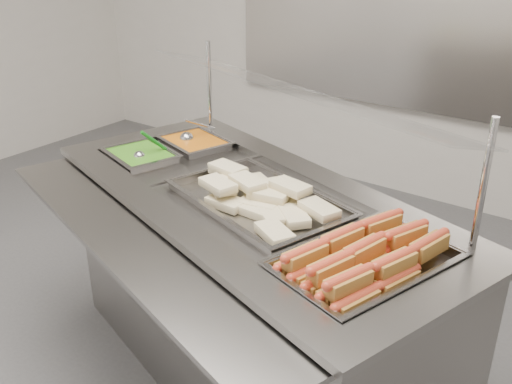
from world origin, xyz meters
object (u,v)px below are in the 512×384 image
Objects in this scene: steam_counter at (249,289)px; serving_spoon at (142,154)px; ladle at (188,138)px; pan_wraps at (258,204)px; sneeze_guard at (294,93)px; pan_hotdogs at (365,272)px.

steam_counter is 12.14× the size of serving_spoon.
ladle is at bearing 86.94° from serving_spoon.
pan_wraps reaches higher than steam_counter.
sneeze_guard is 0.69m from ladle.
pan_hotdogs is (0.53, -0.16, 0.36)m from steam_counter.
ladle reaches higher than steam_counter.
ladle is (-0.61, 0.10, -0.32)m from sneeze_guard.
serving_spoon is (-0.56, 0.03, 0.41)m from steam_counter.
serving_spoon reaches higher than pan_hotdogs.
pan_wraps is 0.62m from serving_spoon.
sneeze_guard is at bearing 13.86° from serving_spoon.
steam_counter is at bearing -107.07° from sneeze_guard.
sneeze_guard is at bearing 143.65° from pan_hotdogs.
pan_wraps is (0.05, -0.02, 0.38)m from steam_counter.
steam_counter is 0.70m from serving_spoon.
sneeze_guard is at bearing 88.27° from pan_wraps.
pan_wraps is 3.96× the size of ladle.
serving_spoon is at bearing -166.14° from sneeze_guard.
pan_hotdogs is 0.82× the size of pan_wraps.
serving_spoon is at bearing 176.62° from steam_counter.
sneeze_guard reaches higher than serving_spoon.
pan_wraps is (-0.01, -0.20, -0.35)m from sneeze_guard.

